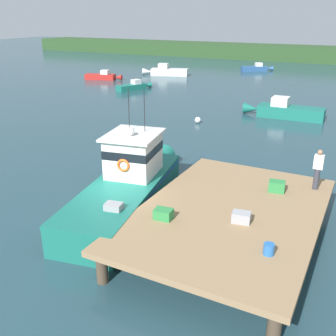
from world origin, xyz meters
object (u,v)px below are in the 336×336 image
moored_boat_outer_mooring (256,68)px  bait_bucket (269,249)px  deckhand_by_the_boat (318,169)px  moored_boat_off_the_point (134,86)px  main_fishing_boat (129,183)px  crate_stack_near_edge (163,214)px  moored_boat_far_left (103,76)px  mooring_buoy_inshore (198,120)px  crate_single_by_cleat (241,217)px  moored_boat_far_right (285,111)px  moored_boat_near_channel (166,71)px  crate_stack_mid_dock (277,186)px

moored_boat_outer_mooring → bait_bucket: bearing=-73.9°
deckhand_by_the_boat → moored_boat_outer_mooring: (-14.08, 41.84, -1.66)m
moored_boat_off_the_point → main_fishing_boat: bearing=-58.4°
crate_stack_near_edge → bait_bucket: crate_stack_near_edge is taller
bait_bucket → moored_boat_far_left: 41.68m
deckhand_by_the_boat → moored_boat_outer_mooring: 44.18m
crate_stack_near_edge → bait_bucket: (3.69, -0.49, -0.00)m
bait_bucket → deckhand_by_the_boat: (0.48, 5.41, 0.69)m
bait_bucket → moored_boat_off_the_point: 33.77m
moored_boat_far_left → mooring_buoy_inshore: bearing=-36.3°
moored_boat_far_left → deckhand_by_the_boat: bearing=-41.2°
crate_single_by_cleat → moored_boat_far_left: 39.72m
moored_boat_outer_mooring → mooring_buoy_inshore: bearing=-82.3°
mooring_buoy_inshore → moored_boat_far_right: bearing=41.1°
moored_boat_outer_mooring → main_fishing_boat: bearing=-81.0°
crate_stack_near_edge → crate_single_by_cleat: bearing=22.5°
moored_boat_near_channel → mooring_buoy_inshore: moored_boat_near_channel is taller
crate_stack_mid_dock → moored_boat_far_right: size_ratio=0.10×
crate_single_by_cleat → moored_boat_far_right: moored_boat_far_right is taller
moored_boat_far_left → moored_boat_far_right: moored_boat_far_right is taller
deckhand_by_the_boat → moored_boat_off_the_point: size_ratio=0.39×
moored_boat_far_left → moored_boat_off_the_point: moored_boat_far_left is taller
moored_boat_far_left → moored_boat_far_right: size_ratio=0.75×
crate_stack_mid_dock → moored_boat_far_left: size_ratio=0.13×
main_fishing_boat → moored_boat_off_the_point: 27.63m
moored_boat_far_right → moored_boat_off_the_point: (-17.03, 4.88, -0.18)m
bait_bucket → deckhand_by_the_boat: size_ratio=0.21×
main_fishing_boat → crate_single_by_cleat: (5.30, -1.36, 0.37)m
main_fishing_boat → crate_stack_near_edge: (2.90, -2.36, 0.37)m
moored_boat_far_right → moored_boat_off_the_point: size_ratio=1.49×
main_fishing_boat → crate_single_by_cleat: size_ratio=16.61×
deckhand_by_the_boat → moored_boat_outer_mooring: size_ratio=0.38×
moored_boat_off_the_point → mooring_buoy_inshore: (11.62, -9.60, -0.14)m
main_fishing_boat → mooring_buoy_inshore: 14.24m
crate_stack_mid_dock → moored_boat_far_left: 37.93m
crate_stack_mid_dock → moored_boat_far_right: bearing=100.8°
moored_boat_far_left → moored_boat_far_right: 25.88m
crate_stack_near_edge → mooring_buoy_inshore: crate_stack_near_edge is taller
crate_stack_near_edge → moored_boat_near_channel: size_ratio=0.10×
bait_bucket → deckhand_by_the_boat: bearing=84.9°
crate_stack_mid_dock → moored_boat_outer_mooring: bearing=106.6°
moored_boat_far_left → crate_stack_near_edge: bearing=-50.8°
deckhand_by_the_boat → moored_boat_near_channel: bearing=126.2°
main_fishing_boat → deckhand_by_the_boat: main_fishing_boat is taller
moored_boat_far_right → deckhand_by_the_boat: bearing=-74.2°
crate_single_by_cleat → moored_boat_far_right: 20.21m
moored_boat_far_right → crate_stack_mid_dock: bearing=-79.2°
crate_stack_mid_dock → crate_single_by_cleat: bearing=-99.0°
main_fishing_boat → moored_boat_off_the_point: size_ratio=2.37×
main_fishing_boat → bait_bucket: (6.60, -2.84, 0.36)m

